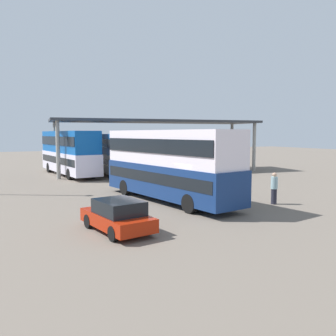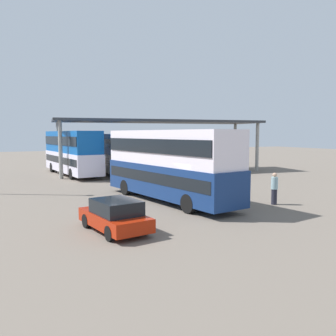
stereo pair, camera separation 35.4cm
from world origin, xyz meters
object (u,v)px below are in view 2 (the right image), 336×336
at_px(parked_hatchback, 115,215).
at_px(double_decker_near_canopy, 72,151).
at_px(double_decker_main, 168,162).
at_px(pedestrian_waiting, 274,189).
at_px(double_decker_mid_row, 116,152).

relative_size(parked_hatchback, double_decker_near_canopy, 0.35).
relative_size(double_decker_main, pedestrian_waiting, 6.04).
height_order(double_decker_main, double_decker_mid_row, double_decker_main).
bearing_deg(parked_hatchback, double_decker_main, -52.82).
bearing_deg(parked_hatchback, pedestrian_waiting, -90.74).
bearing_deg(double_decker_main, double_decker_near_canopy, -0.09).
bearing_deg(parked_hatchback, double_decker_mid_row, -26.50).
distance_m(double_decker_main, pedestrian_waiting, 6.37).
relative_size(double_decker_near_canopy, pedestrian_waiting, 6.29).
distance_m(double_decker_main, double_decker_near_canopy, 16.50).
height_order(double_decker_near_canopy, pedestrian_waiting, double_decker_near_canopy).
bearing_deg(double_decker_mid_row, pedestrian_waiting, -167.33).
xyz_separation_m(double_decker_near_canopy, pedestrian_waiting, (7.85, -19.88, -1.43)).
xyz_separation_m(parked_hatchback, double_decker_mid_row, (5.96, 19.44, 1.54)).
bearing_deg(double_decker_main, double_decker_mid_row, -14.30).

